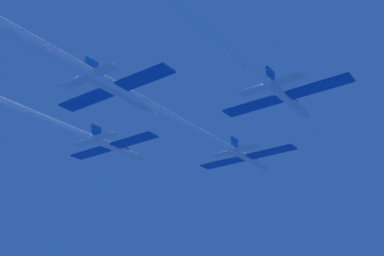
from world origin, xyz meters
name	(u,v)px	position (x,y,z in m)	size (l,w,h in m)	color
jet_lead	(182,122)	(0.42, -15.96, 0.20)	(15.27, 54.06, 2.53)	silver
jet_left_wing	(1,101)	(-12.94, -32.19, 0.45)	(15.27, 57.97, 2.53)	silver
jet_right_wing	(197,23)	(13.19, -30.72, 0.74)	(15.27, 56.56, 2.53)	silver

